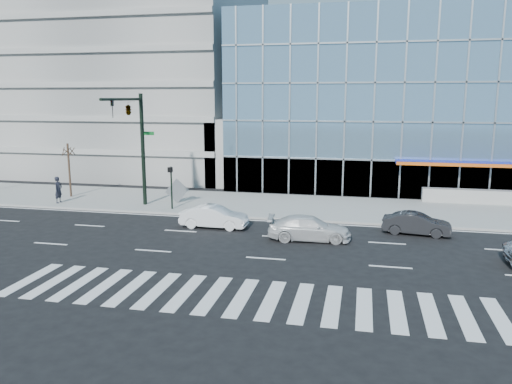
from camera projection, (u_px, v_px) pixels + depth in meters
The scene contains 14 objects.
ground at pixel (279, 237), 28.61m from camera, with size 160.00×160.00×0.00m, color black.
sidewalk at pixel (298, 206), 36.27m from camera, with size 120.00×8.00×0.15m, color gray.
theatre_building at pixel (463, 101), 49.26m from camera, with size 42.00×26.00×15.00m, color #719CBC.
parking_garage at pixel (143, 78), 55.85m from camera, with size 24.00×24.00×20.00m, color gray.
ramp_block at pixel (248, 150), 46.58m from camera, with size 6.00×8.00×6.00m, color gray.
tower_backdrop at pixel (189, 14), 97.56m from camera, with size 14.00×14.00×48.00m, color gray.
traffic_signal at pixel (133, 123), 34.13m from camera, with size 1.14×5.74×8.00m.
ped_signal_post at pixel (171, 181), 34.72m from camera, with size 0.30×0.33×3.00m.
street_tree_near at pixel (68, 151), 38.84m from camera, with size 1.10×1.10×4.23m.
white_suv at pixel (309, 228), 27.91m from camera, with size 1.89×4.64×1.35m, color silver.
white_sedan at pixel (214, 217), 30.55m from camera, with size 1.44×4.14×1.36m, color white.
dark_sedan at pixel (417, 224), 29.02m from camera, with size 1.35×3.87×1.28m, color black.
pedestrian at pixel (58, 190), 36.98m from camera, with size 0.72×0.47×1.96m, color black.
tilted_panel at pixel (177, 191), 36.95m from camera, with size 1.30×0.06×1.30m, color gray.
Camera 1 is at (4.53, -27.28, 7.88)m, focal length 35.00 mm.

